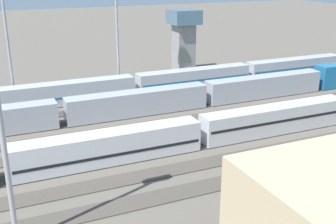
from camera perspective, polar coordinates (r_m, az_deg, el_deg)
name	(u,v)px	position (r m, az deg, el deg)	size (l,w,h in m)	color
ground_plane	(116,137)	(58.79, -7.11, -3.36)	(400.00, 400.00, 0.00)	#60594F
track_bed_0	(86,102)	(74.76, -11.05, 1.40)	(140.00, 2.80, 0.12)	#3D3833
track_bed_1	(93,110)	(70.12, -10.11, 0.28)	(140.00, 2.80, 0.12)	#3D3833
track_bed_2	(102,119)	(65.53, -9.04, -1.01)	(140.00, 2.80, 0.12)	#3D3833
track_bed_3	(111,130)	(61.00, -7.80, -2.49)	(140.00, 2.80, 0.12)	#4C443D
track_bed_4	(121,143)	(56.55, -6.37, -4.20)	(140.00, 2.80, 0.12)	#4C443D
track_bed_5	(134,158)	(52.21, -4.69, -6.19)	(140.00, 2.80, 0.12)	#3D3833
track_bed_6	(148,175)	(47.99, -2.69, -8.54)	(140.00, 2.80, 0.12)	#4C443D
track_bed_7	(166,196)	(43.93, -0.28, -11.31)	(140.00, 2.80, 0.12)	#4C443D
train_on_track_0	(68,93)	(73.65, -13.43, 2.54)	(119.80, 3.06, 3.80)	#B7BABF
train_on_track_5	(199,132)	(54.78, 4.28, -2.72)	(95.60, 3.06, 3.80)	silver
train_on_track_2	(130,103)	(66.12, -5.21, 1.19)	(114.80, 3.00, 4.40)	#1E6B9E
light_mast_2	(4,12)	(72.67, -21.43, 12.50)	(2.80, 0.70, 24.02)	#9EA0A5
control_tower	(184,37)	(92.06, 2.15, 10.18)	(6.00, 6.00, 13.89)	gray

